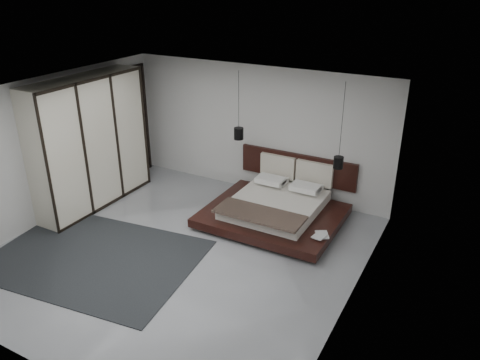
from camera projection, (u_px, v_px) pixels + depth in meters
The scene contains 14 objects.
floor at pixel (180, 252), 8.28m from camera, with size 6.00×6.00×0.00m, color #95989D.
ceiling at pixel (171, 96), 7.14m from camera, with size 6.00×6.00×0.00m, color white.
wall_back at pixel (257, 130), 10.12m from camera, with size 6.00×6.00×0.00m, color silver.
wall_front at pixel (21, 274), 5.31m from camera, with size 6.00×6.00×0.00m, color silver.
wall_left at pixel (49, 150), 9.02m from camera, with size 6.00×6.00×0.00m, color silver.
wall_right at pixel (355, 222), 6.40m from camera, with size 6.00×6.00×0.00m, color silver.
lattice_screen at pixel (135, 122), 11.00m from camera, with size 0.05×0.90×2.60m, color black.
bed at pixel (276, 207), 9.28m from camera, with size 2.58×2.31×1.04m.
book_lower at pixel (316, 235), 8.32m from camera, with size 0.22×0.29×0.03m, color #99724C.
book_upper at pixel (314, 234), 8.30m from camera, with size 0.20×0.27×0.02m, color #99724C.
pendant_left at pixel (239, 133), 9.54m from camera, with size 0.20×0.20×1.40m.
pendant_right at pixel (338, 162), 8.71m from camera, with size 0.18×0.18×1.63m.
wardrobe at pixel (90, 143), 9.52m from camera, with size 0.65×2.75×2.70m.
rug at pixel (94, 257), 8.11m from camera, with size 3.51×2.51×0.02m, color black.
Camera 1 is at (4.29, -5.68, 4.54)m, focal length 35.00 mm.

